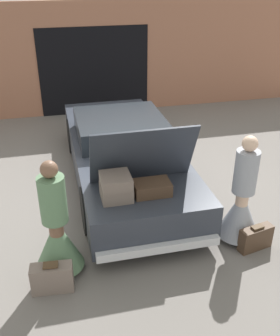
{
  "coord_description": "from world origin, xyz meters",
  "views": [
    {
      "loc": [
        -1.18,
        -6.27,
        3.63
      ],
      "look_at": [
        0.0,
        -1.29,
        0.91
      ],
      "focal_mm": 42.0,
      "sensor_mm": 36.0,
      "label": 1
    }
  ],
  "objects": [
    {
      "name": "ground_plane",
      "position": [
        0.0,
        0.0,
        0.0
      ],
      "size": [
        40.0,
        40.0,
        0.0
      ],
      "primitive_type": "plane",
      "color": "slate"
    },
    {
      "name": "car",
      "position": [
        -0.0,
        -0.0,
        0.54
      ],
      "size": [
        1.8,
        4.76,
        1.67
      ],
      "color": "#2D333D",
      "rests_on": "ground_plane"
    },
    {
      "name": "person_left",
      "position": [
        -1.28,
        -2.15,
        0.57
      ],
      "size": [
        0.63,
        0.63,
        1.6
      ],
      "rotation": [
        0.0,
        0.0,
        -1.67
      ],
      "color": "brown",
      "rests_on": "ground_plane"
    },
    {
      "name": "person_right",
      "position": [
        1.28,
        -2.07,
        0.58
      ],
      "size": [
        0.61,
        0.61,
        1.63
      ],
      "rotation": [
        0.0,
        0.0,
        1.73
      ],
      "color": "beige",
      "rests_on": "ground_plane"
    },
    {
      "name": "garage_wall_back",
      "position": [
        0.0,
        3.86,
        1.39
      ],
      "size": [
        12.0,
        0.14,
        2.8
      ],
      "color": "#9E664C",
      "rests_on": "ground_plane"
    },
    {
      "name": "suitcase_beside_left_person",
      "position": [
        -1.4,
        -2.51,
        0.19
      ],
      "size": [
        0.52,
        0.24,
        0.41
      ],
      "color": "#75665B",
      "rests_on": "ground_plane"
    },
    {
      "name": "suitcase_beside_right_person",
      "position": [
        1.42,
        -2.36,
        0.18
      ],
      "size": [
        0.52,
        0.26,
        0.38
      ],
      "color": "#473323",
      "rests_on": "ground_plane"
    }
  ]
}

